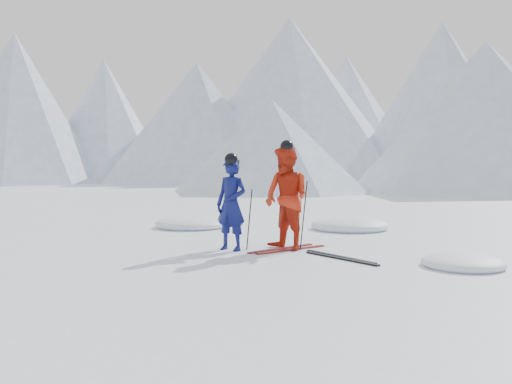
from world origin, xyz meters
The scene contains 12 objects.
ground centered at (0.00, 0.00, 0.00)m, with size 160.00×160.00×0.00m, color white.
skier_blue centered at (-1.77, -0.32, 0.89)m, with size 0.65×0.43×1.78m, color #0D1352.
skier_red centered at (-0.95, 0.38, 1.02)m, with size 0.99×0.77×2.03m, color red.
pole_blue_left centered at (-2.07, -0.17, 0.59)m, with size 0.02×0.02×1.19m, color black.
pole_blue_right centered at (-1.52, -0.07, 0.59)m, with size 0.02×0.02×1.19m, color black.
pole_red_left centered at (-1.25, 0.63, 0.68)m, with size 0.02×0.02×1.36m, color black.
pole_red_right centered at (-0.65, 0.53, 0.68)m, with size 0.02×0.02×1.36m, color black.
ski_worn_left centered at (-1.07, 0.38, 0.01)m, with size 0.09×1.70×0.03m, color black.
ski_worn_right centered at (-0.83, 0.38, 0.01)m, with size 0.09×1.70×0.03m, color black.
ski_loose_a centered at (0.30, 0.24, 0.01)m, with size 0.09×1.70×0.03m, color black.
ski_loose_b centered at (0.40, 0.09, 0.01)m, with size 0.09×1.70×0.03m, color black.
snow_lumps centered at (-2.42, 2.76, 0.00)m, with size 9.01×5.09×0.44m.
Camera 1 is at (4.96, -8.32, 1.68)m, focal length 38.00 mm.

